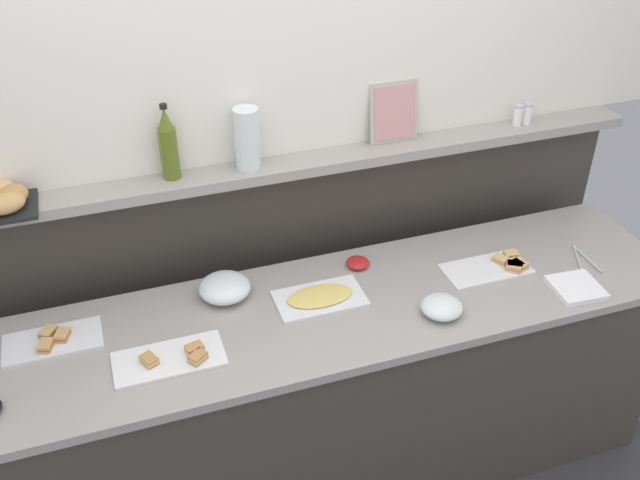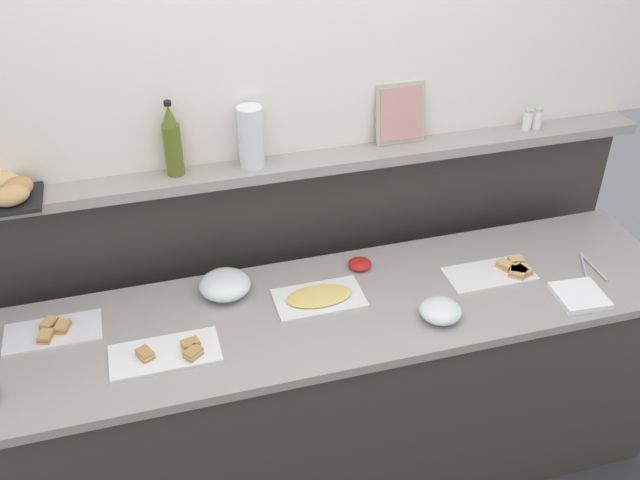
# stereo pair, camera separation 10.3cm
# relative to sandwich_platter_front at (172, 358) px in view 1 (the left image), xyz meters

# --- Properties ---
(ground_plane) EXTENTS (12.00, 12.00, 0.00)m
(ground_plane) POSITION_rel_sandwich_platter_front_xyz_m (0.55, 0.69, -0.90)
(ground_plane) COLOR #38383D
(buffet_counter) EXTENTS (2.68, 0.63, 0.89)m
(buffet_counter) POSITION_rel_sandwich_platter_front_xyz_m (0.55, 0.09, -0.45)
(buffet_counter) COLOR #3D3833
(buffet_counter) RESTS_ON ground_plane
(back_ledge_unit) EXTENTS (2.84, 0.22, 1.27)m
(back_ledge_unit) POSITION_rel_sandwich_platter_front_xyz_m (0.55, 0.58, -0.23)
(back_ledge_unit) COLOR #3D3833
(back_ledge_unit) RESTS_ON ground_plane
(sandwich_platter_front) EXTENTS (0.36, 0.17, 0.04)m
(sandwich_platter_front) POSITION_rel_sandwich_platter_front_xyz_m (0.00, 0.00, 0.00)
(sandwich_platter_front) COLOR white
(sandwich_platter_front) RESTS_ON buffet_counter
(sandwich_platter_rear) EXTENTS (0.32, 0.16, 0.04)m
(sandwich_platter_rear) POSITION_rel_sandwich_platter_front_xyz_m (-0.36, 0.21, 0.00)
(sandwich_platter_rear) COLOR silver
(sandwich_platter_rear) RESTS_ON buffet_counter
(sandwich_platter_side) EXTENTS (0.33, 0.16, 0.04)m
(sandwich_platter_side) POSITION_rel_sandwich_platter_front_xyz_m (1.24, 0.10, 0.00)
(sandwich_platter_side) COLOR white
(sandwich_platter_side) RESTS_ON buffet_counter
(cold_cuts_platter) EXTENTS (0.32, 0.18, 0.02)m
(cold_cuts_platter) POSITION_rel_sandwich_platter_front_xyz_m (0.55, 0.14, 0.00)
(cold_cuts_platter) COLOR white
(cold_cuts_platter) RESTS_ON buffet_counter
(glass_bowl_large) EXTENTS (0.15, 0.15, 0.06)m
(glass_bowl_large) POSITION_rel_sandwich_platter_front_xyz_m (0.93, -0.07, 0.02)
(glass_bowl_large) COLOR silver
(glass_bowl_large) RESTS_ON buffet_counter
(glass_bowl_medium) EXTENTS (0.19, 0.19, 0.08)m
(glass_bowl_medium) POSITION_rel_sandwich_platter_front_xyz_m (0.24, 0.27, 0.02)
(glass_bowl_medium) COLOR silver
(glass_bowl_medium) RESTS_ON buffet_counter
(condiment_bowl_red) EXTENTS (0.09, 0.09, 0.03)m
(condiment_bowl_red) POSITION_rel_sandwich_platter_front_xyz_m (0.75, 0.29, 0.01)
(condiment_bowl_red) COLOR red
(condiment_bowl_red) RESTS_ON buffet_counter
(serving_tongs) EXTENTS (0.09, 0.19, 0.01)m
(serving_tongs) POSITION_rel_sandwich_platter_front_xyz_m (1.59, 0.05, -0.00)
(serving_tongs) COLOR #B7BABF
(serving_tongs) RESTS_ON buffet_counter
(napkin_stack) EXTENTS (0.18, 0.18, 0.02)m
(napkin_stack) POSITION_rel_sandwich_platter_front_xyz_m (1.45, -0.11, 0.00)
(napkin_stack) COLOR white
(napkin_stack) RESTS_ON buffet_counter
(olive_oil_bottle) EXTENTS (0.06, 0.06, 0.28)m
(olive_oil_bottle) POSITION_rel_sandwich_platter_front_xyz_m (0.13, 0.52, 0.49)
(olive_oil_bottle) COLOR #56661E
(olive_oil_bottle) RESTS_ON back_ledge_unit
(salt_shaker) EXTENTS (0.03, 0.03, 0.09)m
(salt_shaker) POSITION_rel_sandwich_platter_front_xyz_m (1.51, 0.50, 0.41)
(salt_shaker) COLOR white
(salt_shaker) RESTS_ON back_ledge_unit
(pepper_shaker) EXTENTS (0.03, 0.03, 0.09)m
(pepper_shaker) POSITION_rel_sandwich_platter_front_xyz_m (1.56, 0.50, 0.41)
(pepper_shaker) COLOR white
(pepper_shaker) RESTS_ON back_ledge_unit
(framed_picture) EXTENTS (0.19, 0.05, 0.23)m
(framed_picture) POSITION_rel_sandwich_platter_front_xyz_m (0.98, 0.54, 0.49)
(framed_picture) COLOR #B2AD9E
(framed_picture) RESTS_ON back_ledge_unit
(water_carafe) EXTENTS (0.09, 0.09, 0.23)m
(water_carafe) POSITION_rel_sandwich_platter_front_xyz_m (0.40, 0.50, 0.48)
(water_carafe) COLOR silver
(water_carafe) RESTS_ON back_ledge_unit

